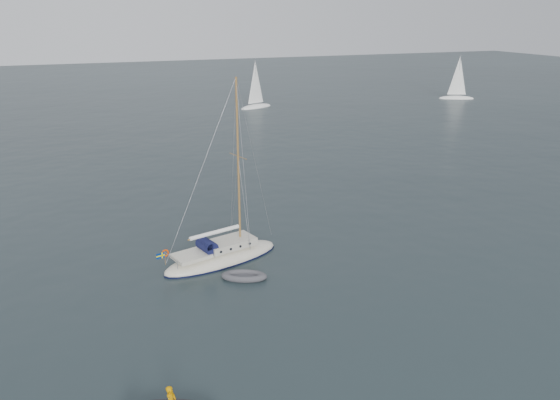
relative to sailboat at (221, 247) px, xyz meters
name	(u,v)px	position (x,y,z in m)	size (l,w,h in m)	color
ground	(273,271)	(2.47, -2.51, -0.89)	(300.00, 300.00, 0.00)	black
sailboat	(221,247)	(0.00, 0.00, 0.00)	(8.27, 2.48, 11.77)	white
dinghy	(244,276)	(0.55, -2.89, -0.72)	(2.69, 1.21, 0.39)	#47474B
distant_yacht_b	(458,79)	(56.92, 49.59, 2.58)	(6.14, 3.27, 8.13)	white
distant_yacht_c	(256,86)	(20.50, 53.62, 2.60)	(6.16, 3.29, 8.16)	white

